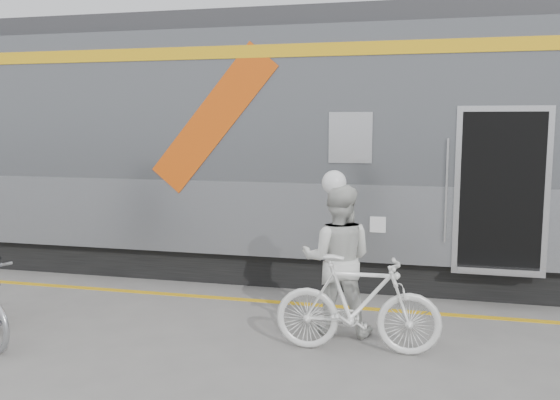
% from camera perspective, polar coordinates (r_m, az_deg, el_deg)
% --- Properties ---
extents(ground, '(90.00, 90.00, 0.00)m').
position_cam_1_polar(ground, '(6.29, -3.90, -15.59)').
color(ground, slate).
rests_on(ground, ground).
extents(train, '(24.00, 3.17, 4.10)m').
position_cam_1_polar(train, '(9.79, 6.72, 5.07)').
color(train, black).
rests_on(train, ground).
extents(safety_strip, '(24.00, 0.12, 0.01)m').
position_cam_1_polar(safety_strip, '(8.24, 0.66, -9.86)').
color(safety_strip, gold).
rests_on(safety_strip, ground).
extents(woman, '(0.89, 0.71, 1.76)m').
position_cam_1_polar(woman, '(6.95, 5.56, -5.72)').
color(woman, silver).
rests_on(woman, ground).
extents(bicycle_right, '(1.80, 0.60, 1.07)m').
position_cam_1_polar(bicycle_right, '(6.48, 7.49, -9.92)').
color(bicycle_right, white).
rests_on(bicycle_right, ground).
extents(helmet_woman, '(0.28, 0.28, 0.28)m').
position_cam_1_polar(helmet_woman, '(6.79, 5.67, 2.69)').
color(helmet_woman, white).
rests_on(helmet_woman, woman).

